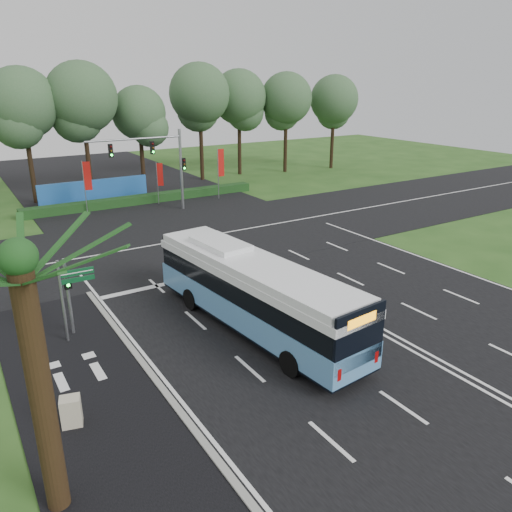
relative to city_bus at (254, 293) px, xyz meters
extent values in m
plane|color=#264C19|center=(4.62, 2.14, -1.83)|extent=(120.00, 120.00, 0.00)
cube|color=black|center=(4.62, 2.14, -1.81)|extent=(20.00, 120.00, 0.04)
cube|color=black|center=(4.62, 14.14, -1.80)|extent=(120.00, 14.00, 0.05)
cube|color=black|center=(-7.88, -0.86, -1.80)|extent=(5.00, 18.00, 0.06)
cube|color=gray|center=(-5.48, -0.86, -1.77)|extent=(0.25, 18.00, 0.12)
cube|color=#538CC0|center=(0.00, 0.01, -0.70)|extent=(3.82, 12.83, 1.16)
cube|color=black|center=(0.00, 0.01, -1.23)|extent=(3.79, 12.77, 0.32)
cube|color=black|center=(0.00, 0.01, 0.35)|extent=(3.70, 12.64, 1.00)
cube|color=white|center=(0.00, 0.01, 0.99)|extent=(3.82, 12.83, 0.37)
cube|color=white|center=(0.00, 0.01, 1.35)|extent=(3.72, 12.33, 0.37)
cube|color=white|center=(-0.25, 2.63, 1.67)|extent=(1.98, 3.31, 0.26)
cube|color=black|center=(0.59, -6.22, 0.41)|extent=(2.55, 0.36, 2.32)
cube|color=orange|center=(0.60, -6.26, 1.14)|extent=(1.47, 0.20, 0.37)
cylinder|color=black|center=(-1.57, 3.46, -1.28)|extent=(0.40, 1.12, 1.10)
cylinder|color=black|center=(0.89, 3.69, -1.28)|extent=(0.40, 1.12, 1.10)
cylinder|color=black|center=(-0.85, -4.09, -1.28)|extent=(0.40, 1.12, 1.10)
cylinder|color=black|center=(1.61, -3.86, -1.28)|extent=(0.40, 1.12, 1.10)
cylinder|color=gray|center=(-7.23, 3.96, 0.00)|extent=(0.15, 0.15, 3.65)
cube|color=black|center=(-7.23, 3.78, 0.67)|extent=(0.32, 0.24, 0.42)
sphere|color=#19F233|center=(-7.23, 3.68, 0.67)|extent=(0.15, 0.15, 0.15)
cylinder|color=gray|center=(-7.60, 3.34, 0.09)|extent=(0.11, 0.11, 3.83)
cube|color=#0B4320|center=(-6.88, 3.31, 1.33)|extent=(1.44, 0.11, 0.29)
cube|color=#0B4320|center=(-6.88, 3.31, 1.00)|extent=(1.44, 0.11, 0.21)
cube|color=white|center=(-6.88, 3.28, 1.33)|extent=(1.34, 0.05, 0.04)
cube|color=#BDB398|center=(-8.78, -2.64, -1.28)|extent=(0.77, 0.69, 1.09)
cylinder|color=gray|center=(-0.99, 25.81, 0.44)|extent=(0.07, 0.07, 4.53)
cube|color=#B1140F|center=(-0.67, 25.72, 1.39)|extent=(0.59, 0.20, 2.42)
cylinder|color=gray|center=(5.48, 25.57, 0.12)|extent=(0.06, 0.06, 3.89)
cube|color=#B1140F|center=(5.75, 25.47, 0.94)|extent=(0.50, 0.21, 2.07)
cylinder|color=gray|center=(11.27, 24.57, 0.61)|extent=(0.08, 0.08, 4.87)
cube|color=#B1140F|center=(11.62, 24.60, 1.63)|extent=(0.65, 0.10, 2.60)
cylinder|color=#382614|center=(-9.88, -5.86, 1.77)|extent=(0.60, 0.60, 7.20)
sphere|color=#1C4B1A|center=(-9.88, -5.86, 5.37)|extent=(0.90, 0.90, 0.90)
cylinder|color=gray|center=(6.62, 22.64, 1.67)|extent=(0.24, 0.24, 7.00)
cylinder|color=gray|center=(2.62, 22.64, 4.57)|extent=(8.00, 0.16, 0.16)
cube|color=black|center=(4.12, 22.64, 3.77)|extent=(0.32, 0.28, 1.05)
cube|color=black|center=(0.62, 22.64, 3.77)|extent=(0.32, 0.28, 1.05)
cube|color=black|center=(6.87, 22.64, 2.17)|extent=(0.32, 0.28, 1.05)
cube|color=#163814|center=(4.62, 26.64, -1.43)|extent=(22.00, 1.20, 0.80)
cube|color=#1E57A4|center=(0.62, 29.14, -0.73)|extent=(10.00, 0.30, 2.20)
cylinder|color=black|center=(-4.07, 32.22, 2.45)|extent=(0.44, 0.44, 8.56)
sphere|color=#375B35|center=(-4.07, 32.22, 7.18)|extent=(6.30, 6.30, 6.30)
cylinder|color=black|center=(1.03, 31.85, 2.63)|extent=(0.44, 0.44, 8.92)
sphere|color=#375B35|center=(1.03, 31.85, 7.56)|extent=(6.57, 6.57, 6.57)
cylinder|color=black|center=(6.88, 33.17, 1.86)|extent=(0.44, 0.44, 7.37)
sphere|color=#375B35|center=(6.88, 33.17, 5.93)|extent=(5.43, 5.43, 5.43)
cylinder|color=black|center=(14.28, 34.21, 2.68)|extent=(0.44, 0.44, 9.01)
sphere|color=#375B35|center=(14.28, 34.21, 7.66)|extent=(6.64, 6.64, 6.64)
cylinder|color=black|center=(19.79, 35.09, 2.47)|extent=(0.44, 0.44, 8.59)
sphere|color=#375B35|center=(19.79, 35.09, 7.21)|extent=(6.33, 6.33, 6.33)
cylinder|color=black|center=(25.49, 33.57, 2.36)|extent=(0.44, 0.44, 8.38)
sphere|color=#375B35|center=(25.49, 33.57, 6.99)|extent=(6.17, 6.17, 6.17)
cylinder|color=black|center=(32.20, 32.63, 2.26)|extent=(0.44, 0.44, 8.18)
sphere|color=#375B35|center=(32.20, 32.63, 6.78)|extent=(6.02, 6.02, 6.02)
camera|label=1|loc=(-10.94, -17.64, 9.14)|focal=35.00mm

